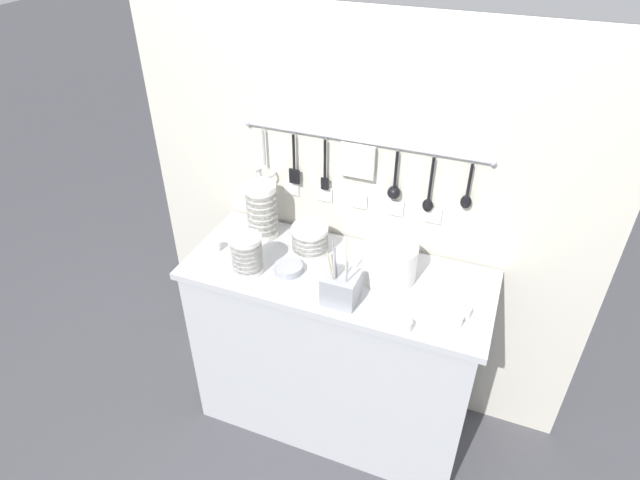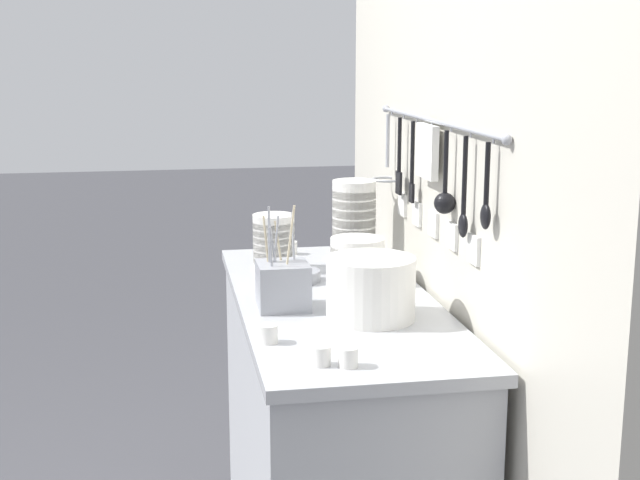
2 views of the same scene
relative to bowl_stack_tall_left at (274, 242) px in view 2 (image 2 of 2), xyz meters
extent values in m
cube|color=#ADAFB5|center=(0.35, 0.13, -0.10)|extent=(1.31, 0.53, 0.03)
cube|color=#ADAFB5|center=(0.35, 0.13, -0.57)|extent=(1.25, 0.51, 0.90)
cube|color=beige|center=(0.35, 0.43, -0.05)|extent=(2.11, 0.04, 1.93)
cylinder|color=#93969E|center=(0.35, 0.40, 0.39)|extent=(1.05, 0.01, 0.01)
sphere|color=#93969E|center=(-0.17, 0.40, 0.39)|extent=(0.02, 0.02, 0.02)
sphere|color=#93969E|center=(0.88, 0.40, 0.39)|extent=(0.02, 0.02, 0.02)
cylinder|color=#93969E|center=(-0.09, 0.38, 0.30)|extent=(0.01, 0.01, 0.17)
torus|color=#93969E|center=(-0.09, 0.38, 0.17)|extent=(0.10, 0.10, 0.01)
cylinder|color=#93969E|center=(-0.09, 0.39, 0.39)|extent=(0.01, 0.01, 0.02)
cylinder|color=black|center=(0.05, 0.38, 0.30)|extent=(0.01, 0.01, 0.17)
cube|color=black|center=(0.05, 0.38, 0.18)|extent=(0.05, 0.01, 0.07)
cylinder|color=#93969E|center=(0.05, 0.39, 0.39)|extent=(0.01, 0.01, 0.02)
cylinder|color=black|center=(0.20, 0.38, 0.29)|extent=(0.01, 0.01, 0.18)
cube|color=black|center=(0.20, 0.38, 0.17)|extent=(0.04, 0.01, 0.06)
cylinder|color=#93969E|center=(0.20, 0.39, 0.39)|extent=(0.01, 0.01, 0.02)
cube|color=silver|center=(0.34, 0.38, 0.31)|extent=(0.15, 0.02, 0.15)
cylinder|color=#93969E|center=(0.34, 0.39, 0.39)|extent=(0.01, 0.01, 0.02)
cylinder|color=black|center=(0.51, 0.38, 0.30)|extent=(0.01, 0.01, 0.17)
sphere|color=black|center=(0.51, 0.38, 0.20)|extent=(0.06, 0.06, 0.06)
cylinder|color=#93969E|center=(0.51, 0.39, 0.39)|extent=(0.01, 0.01, 0.02)
cylinder|color=black|center=(0.65, 0.38, 0.29)|extent=(0.01, 0.01, 0.19)
ellipsoid|color=black|center=(0.65, 0.38, 0.17)|extent=(0.04, 0.02, 0.06)
cylinder|color=#93969E|center=(0.65, 0.39, 0.39)|extent=(0.01, 0.01, 0.02)
cylinder|color=black|center=(0.80, 0.38, 0.31)|extent=(0.01, 0.01, 0.14)
ellipsoid|color=black|center=(0.80, 0.38, 0.22)|extent=(0.04, 0.02, 0.06)
cylinder|color=#93969E|center=(0.80, 0.39, 0.39)|extent=(0.01, 0.01, 0.02)
cube|color=white|center=(0.03, 0.40, 0.11)|extent=(0.07, 0.01, 0.07)
cube|color=white|center=(0.19, 0.40, 0.11)|extent=(0.07, 0.01, 0.07)
cube|color=white|center=(0.35, 0.40, 0.11)|extent=(0.07, 0.01, 0.07)
cube|color=white|center=(0.52, 0.40, 0.11)|extent=(0.07, 0.01, 0.07)
cube|color=white|center=(0.68, 0.40, 0.11)|extent=(0.07, 0.01, 0.07)
cylinder|color=silver|center=(0.00, 0.00, -0.07)|extent=(0.13, 0.13, 0.04)
cylinder|color=silver|center=(0.00, 0.00, -0.04)|extent=(0.13, 0.13, 0.04)
cylinder|color=silver|center=(0.00, 0.00, -0.02)|extent=(0.13, 0.13, 0.04)
cylinder|color=silver|center=(0.00, 0.00, 0.00)|extent=(0.13, 0.13, 0.04)
cylinder|color=silver|center=(0.00, 0.00, 0.02)|extent=(0.13, 0.13, 0.04)
cylinder|color=silver|center=(0.00, 0.00, 0.04)|extent=(0.13, 0.13, 0.04)
cylinder|color=silver|center=(0.00, 0.00, 0.07)|extent=(0.13, 0.13, 0.04)
cylinder|color=silver|center=(-0.06, 0.27, -0.06)|extent=(0.14, 0.14, 0.05)
cylinder|color=silver|center=(-0.06, 0.27, -0.03)|extent=(0.14, 0.14, 0.05)
cylinder|color=silver|center=(-0.06, 0.27, 0.00)|extent=(0.14, 0.14, 0.05)
cylinder|color=silver|center=(-0.06, 0.27, 0.03)|extent=(0.14, 0.14, 0.05)
cylinder|color=silver|center=(-0.06, 0.27, 0.06)|extent=(0.14, 0.14, 0.05)
cylinder|color=silver|center=(-0.06, 0.27, 0.09)|extent=(0.14, 0.14, 0.05)
cylinder|color=silver|center=(-0.06, 0.27, 0.12)|extent=(0.14, 0.14, 0.05)
cylinder|color=silver|center=(-0.06, 0.27, 0.15)|extent=(0.14, 0.14, 0.05)
cylinder|color=silver|center=(0.19, 0.22, -0.07)|extent=(0.16, 0.16, 0.04)
cylinder|color=silver|center=(0.19, 0.22, -0.04)|extent=(0.16, 0.16, 0.04)
cylinder|color=silver|center=(0.19, 0.22, -0.02)|extent=(0.16, 0.16, 0.04)
cylinder|color=silver|center=(0.19, 0.22, 0.00)|extent=(0.16, 0.16, 0.04)
cylinder|color=silver|center=(0.19, 0.22, 0.02)|extent=(0.16, 0.16, 0.04)
cylinder|color=silver|center=(0.56, 0.18, -0.08)|extent=(0.23, 0.23, 0.01)
cylinder|color=silver|center=(0.56, 0.18, -0.07)|extent=(0.23, 0.23, 0.01)
cylinder|color=silver|center=(0.56, 0.18, -0.06)|extent=(0.23, 0.23, 0.01)
cylinder|color=silver|center=(0.56, 0.18, -0.05)|extent=(0.23, 0.23, 0.01)
cylinder|color=silver|center=(0.56, 0.18, -0.04)|extent=(0.23, 0.23, 0.01)
cylinder|color=silver|center=(0.56, 0.18, -0.02)|extent=(0.23, 0.23, 0.01)
cylinder|color=silver|center=(0.56, 0.18, -0.01)|extent=(0.23, 0.23, 0.01)
cylinder|color=silver|center=(0.56, 0.18, 0.00)|extent=(0.23, 0.23, 0.01)
cylinder|color=silver|center=(0.56, 0.18, 0.01)|extent=(0.23, 0.23, 0.01)
cylinder|color=silver|center=(0.56, 0.18, 0.02)|extent=(0.23, 0.23, 0.01)
cylinder|color=silver|center=(0.56, 0.18, 0.03)|extent=(0.23, 0.23, 0.01)
cylinder|color=silver|center=(0.56, 0.18, 0.04)|extent=(0.23, 0.23, 0.01)
cylinder|color=silver|center=(0.56, 0.18, 0.06)|extent=(0.23, 0.23, 0.01)
cylinder|color=silver|center=(0.56, 0.18, 0.07)|extent=(0.23, 0.23, 0.01)
cylinder|color=#93969E|center=(0.16, 0.06, -0.07)|extent=(0.12, 0.12, 0.03)
cube|color=#93969E|center=(0.43, -0.03, -0.03)|extent=(0.13, 0.13, 0.12)
cylinder|color=#C6B793|center=(0.39, -0.03, 0.06)|extent=(0.01, 0.03, 0.17)
cylinder|color=#93969E|center=(0.41, -0.06, 0.08)|extent=(0.01, 0.01, 0.21)
cylinder|color=#93969E|center=(0.39, 0.01, 0.07)|extent=(0.03, 0.01, 0.19)
cylinder|color=#93969E|center=(0.41, -0.05, 0.07)|extent=(0.03, 0.03, 0.18)
cylinder|color=#93969E|center=(0.46, -0.06, 0.06)|extent=(0.01, 0.01, 0.17)
cylinder|color=#C6B793|center=(0.44, -0.01, 0.08)|extent=(0.02, 0.04, 0.21)
cylinder|color=#93969E|center=(0.41, -0.05, 0.06)|extent=(0.02, 0.03, 0.18)
cylinder|color=#C6B793|center=(0.40, -0.07, 0.07)|extent=(0.03, 0.02, 0.18)
cylinder|color=silver|center=(0.71, -0.10, -0.07)|extent=(0.04, 0.04, 0.04)
cylinder|color=silver|center=(0.88, -0.01, -0.07)|extent=(0.04, 0.04, 0.04)
cylinder|color=silver|center=(0.90, 0.05, -0.07)|extent=(0.04, 0.04, 0.04)
cylinder|color=silver|center=(-0.20, 0.08, -0.07)|extent=(0.04, 0.04, 0.04)
camera|label=1|loc=(0.94, -1.55, 1.31)|focal=30.00mm
camera|label=2|loc=(2.68, -0.33, 0.58)|focal=50.00mm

